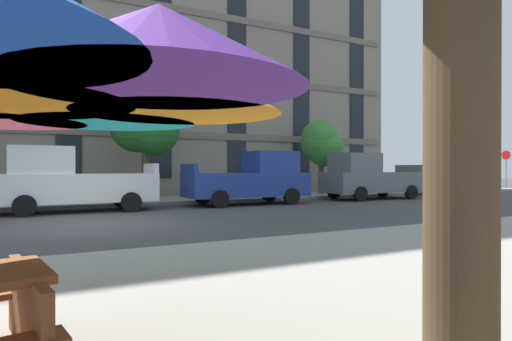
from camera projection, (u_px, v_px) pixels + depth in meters
ground_plane at (89, 225)px, 10.96m from camera, size 120.00×120.00×0.00m
sidewalk_far at (72, 203)px, 17.01m from camera, size 56.00×3.60×0.12m
apartment_building at (63, 29)px, 24.25m from camera, size 37.72×12.08×19.20m
pickup_white at (71, 182)px, 14.14m from camera, size 5.10×2.12×2.20m
pickup_blue at (252, 179)px, 17.28m from camera, size 5.10×2.12×2.20m
pickup_gray at (369, 178)px, 20.17m from camera, size 5.10×2.12×2.20m
sedan_white at (456, 178)px, 23.06m from camera, size 4.40×1.98×1.78m
stop_sign at (506, 163)px, 31.10m from camera, size 0.07×0.68×2.82m
street_tree_middle at (147, 128)px, 18.21m from camera, size 2.92×2.68×4.48m
street_tree_right at (321, 142)px, 22.79m from camera, size 2.30×2.23×4.14m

